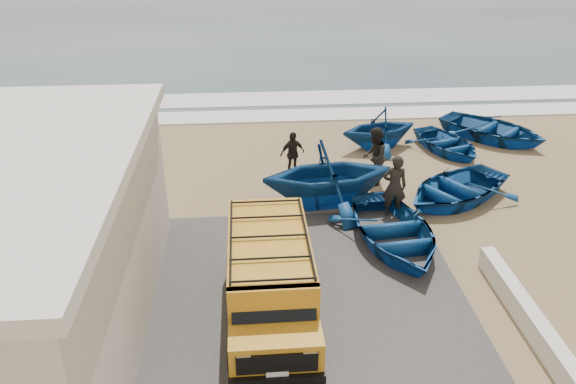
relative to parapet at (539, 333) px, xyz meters
name	(u,v)px	position (x,y,z in m)	size (l,w,h in m)	color
ground	(296,273)	(-5.00, 3.00, -0.28)	(160.00, 160.00, 0.00)	#907953
slab	(215,327)	(-7.00, 1.00, -0.25)	(12.00, 10.00, 0.05)	#413F3C
surf_line	(273,116)	(-5.00, 15.00, -0.25)	(180.00, 1.60, 0.06)	white
surf_wash	(270,99)	(-5.00, 17.50, -0.26)	(180.00, 2.20, 0.04)	white
parapet	(539,333)	(0.00, 0.00, 0.00)	(0.35, 6.00, 0.55)	silver
van	(270,276)	(-5.73, 1.40, 0.81)	(1.94, 4.72, 2.02)	orange
boat_near_left	(394,231)	(-2.19, 4.16, 0.17)	(3.07, 4.29, 0.89)	navy
boat_near_right	(455,188)	(0.42, 6.61, 0.15)	(2.93, 4.10, 0.85)	navy
boat_mid_left	(328,174)	(-3.69, 6.62, 0.81)	(3.54, 4.11, 2.16)	navy
boat_mid_right	(447,143)	(1.46, 10.51, 0.07)	(2.37, 3.32, 0.69)	navy
boat_far_left	(379,128)	(-1.08, 11.14, 0.53)	(2.64, 3.06, 1.61)	navy
boat_far_right	(492,129)	(3.68, 11.61, 0.17)	(3.04, 4.25, 0.88)	navy
fisherman_front	(394,186)	(-1.82, 5.75, 0.73)	(0.73, 0.48, 2.01)	black
fisherman_middle	(374,157)	(-1.96, 7.98, 0.73)	(0.98, 0.76, 2.01)	black
fisherman_back	(292,154)	(-4.62, 8.92, 0.52)	(0.93, 0.39, 1.59)	black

